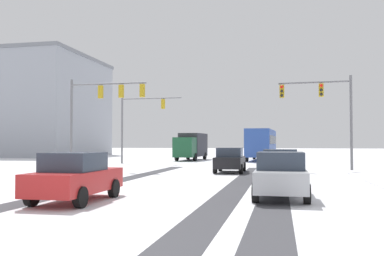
# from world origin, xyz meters

# --- Properties ---
(wheel_track_left_lane) EXTENTS (1.07, 29.23, 0.01)m
(wheel_track_left_lane) POSITION_xyz_m (3.14, 13.29, 0.00)
(wheel_track_left_lane) COLOR #424247
(wheel_track_left_lane) RESTS_ON ground
(wheel_track_right_lane) EXTENTS (1.06, 29.23, 0.01)m
(wheel_track_right_lane) POSITION_xyz_m (-3.12, 13.29, 0.00)
(wheel_track_right_lane) COLOR #424247
(wheel_track_right_lane) RESTS_ON ground
(wheel_track_center) EXTENTS (1.07, 29.23, 0.01)m
(wheel_track_center) POSITION_xyz_m (4.77, 13.29, 0.00)
(wheel_track_center) COLOR #424247
(wheel_track_center) RESTS_ON ground
(traffic_signal_far_left) EXTENTS (5.91, 0.39, 6.50)m
(traffic_signal_far_left) POSITION_xyz_m (-8.09, 32.53, 4.42)
(traffic_signal_far_left) COLOR slate
(traffic_signal_far_left) RESTS_ON ground
(traffic_signal_near_left) EXTENTS (5.76, 0.47, 6.50)m
(traffic_signal_near_left) POSITION_xyz_m (-7.42, 22.53, 4.78)
(traffic_signal_near_left) COLOR slate
(traffic_signal_near_left) RESTS_ON ground
(traffic_signal_near_right) EXTENTS (4.88, 0.53, 6.50)m
(traffic_signal_near_right) POSITION_xyz_m (8.05, 24.65, 4.59)
(traffic_signal_near_right) COLOR slate
(traffic_signal_near_right) RESTS_ON ground
(car_black_lead) EXTENTS (1.86, 4.11, 1.62)m
(car_black_lead) POSITION_xyz_m (1.79, 22.21, 0.82)
(car_black_lead) COLOR black
(car_black_lead) RESTS_ON ground
(car_grey_second) EXTENTS (1.97, 4.17, 1.62)m
(car_grey_second) POSITION_xyz_m (5.03, 15.83, 0.82)
(car_grey_second) COLOR slate
(car_grey_second) RESTS_ON ground
(car_silver_third) EXTENTS (1.84, 4.10, 1.62)m
(car_silver_third) POSITION_xyz_m (5.02, 9.67, 0.82)
(car_silver_third) COLOR #B7BABF
(car_silver_third) RESTS_ON ground
(car_red_fourth) EXTENTS (1.85, 4.11, 1.62)m
(car_red_fourth) POSITION_xyz_m (-1.61, 7.46, 0.82)
(car_red_fourth) COLOR red
(car_red_fourth) RESTS_ON ground
(bus_oncoming) EXTENTS (3.06, 11.11, 3.38)m
(bus_oncoming) POSITION_xyz_m (2.98, 42.33, 1.99)
(bus_oncoming) COLOR #284793
(bus_oncoming) RESTS_ON ground
(box_truck_delivery) EXTENTS (2.55, 7.49, 3.02)m
(box_truck_delivery) POSITION_xyz_m (-4.79, 41.24, 1.63)
(box_truck_delivery) COLOR #194C2D
(box_truck_delivery) RESTS_ON ground
(office_building_far_left_block) EXTENTS (21.78, 18.48, 14.72)m
(office_building_far_left_block) POSITION_xyz_m (-33.17, 51.97, 7.37)
(office_building_far_left_block) COLOR #9399A3
(office_building_far_left_block) RESTS_ON ground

